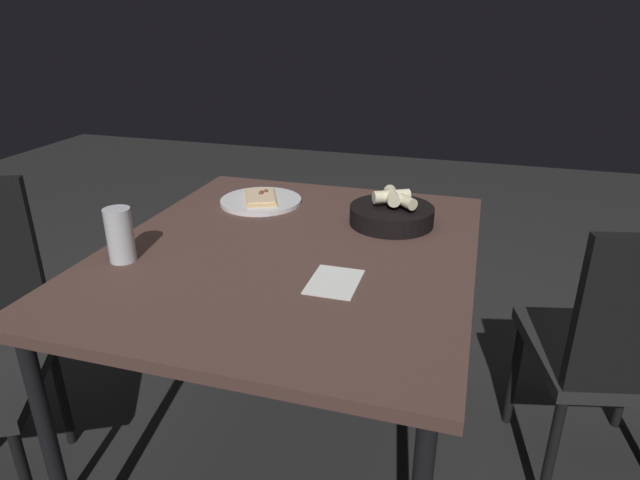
# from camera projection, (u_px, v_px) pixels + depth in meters

# --- Properties ---
(ground) EXTENTS (8.00, 8.00, 0.00)m
(ground) POSITION_uv_depth(u_px,v_px,m) (295.00, 451.00, 1.83)
(ground) COLOR #272727
(dining_table) EXTENTS (1.17, 1.01, 0.75)m
(dining_table) POSITION_uv_depth(u_px,v_px,m) (291.00, 266.00, 1.56)
(dining_table) COLOR #4E352D
(dining_table) RESTS_ON ground
(pizza_plate) EXTENTS (0.28, 0.28, 0.04)m
(pizza_plate) POSITION_uv_depth(u_px,v_px,m) (261.00, 200.00, 1.88)
(pizza_plate) COLOR white
(pizza_plate) RESTS_ON dining_table
(bread_basket) EXTENTS (0.26, 0.26, 0.11)m
(bread_basket) POSITION_uv_depth(u_px,v_px,m) (392.00, 213.00, 1.69)
(bread_basket) COLOR black
(bread_basket) RESTS_ON dining_table
(beer_glass) EXTENTS (0.07, 0.07, 0.15)m
(beer_glass) POSITION_uv_depth(u_px,v_px,m) (120.00, 238.00, 1.44)
(beer_glass) COLOR silver
(beer_glass) RESTS_ON dining_table
(napkin) EXTENTS (0.16, 0.12, 0.00)m
(napkin) POSITION_uv_depth(u_px,v_px,m) (334.00, 282.00, 1.34)
(napkin) COLOR white
(napkin) RESTS_ON dining_table
(chair_far) EXTENTS (0.53, 0.53, 0.89)m
(chair_far) POSITION_uv_depth(u_px,v_px,m) (626.00, 346.00, 1.51)
(chair_far) COLOR black
(chair_far) RESTS_ON ground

